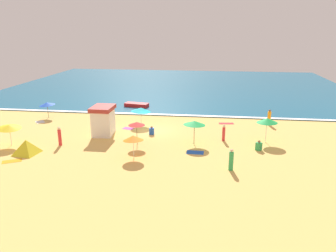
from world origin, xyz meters
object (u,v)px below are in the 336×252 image
Objects in this scene: beach_umbrella_1 at (47,104)px; beach_umbrella_6 at (141,110)px; beach_umbrella_5 at (9,127)px; beachgoer_5 at (259,146)px; beach_umbrella_3 at (137,124)px; beach_tent at (26,147)px; beach_umbrella_2 at (194,123)px; beachgoer_2 at (224,133)px; lifeguard_cabana at (103,120)px; beachgoer_0 at (269,118)px; small_boat_0 at (137,105)px; beachgoer_1 at (152,131)px; beach_umbrella_4 at (267,120)px; beach_umbrella_0 at (133,138)px; beachgoer_3 at (231,160)px; beachgoer_4 at (60,136)px.

beach_umbrella_1 is 0.91× the size of beach_umbrella_6.
beachgoer_5 is (22.44, 1.67, -1.39)m from beach_umbrella_5.
beach_tent is at bearing -158.68° from beach_umbrella_3.
beach_umbrella_2 reaches higher than beachgoer_2.
lifeguard_cabana is at bearing 50.92° from beach_tent.
beach_tent is 24.93m from beachgoer_0.
small_boat_0 is at bearing 132.46° from beachgoer_2.
beachgoer_5 reaches higher than beachgoer_1.
beachgoer_2 is at bearing -1.79° from lifeguard_cabana.
beach_umbrella_2 is 0.86× the size of small_boat_0.
beach_umbrella_4 reaches higher than beach_umbrella_6.
beach_umbrella_0 is at bearing -145.17° from beachgoer_2.
beach_umbrella_4 is at bearing 25.08° from beach_umbrella_0.
beach_umbrella_4 is (11.89, 2.28, 0.11)m from beach_umbrella_3.
beach_umbrella_3 reaches higher than beachgoer_2.
beachgoer_3 is (7.52, -7.78, 0.44)m from beachgoer_1.
beachgoer_5 is 0.28× the size of small_boat_0.
beachgoer_3 is at bearing -110.52° from beachgoer_0.
beach_umbrella_0 reaches higher than beachgoer_4.
beach_umbrella_6 is (-6.17, 5.39, -0.27)m from beach_umbrella_2.
beach_umbrella_2 is at bearing -21.36° from beach_umbrella_1.
beachgoer_4 is at bearing -170.63° from beach_umbrella_2.
beach_umbrella_1 is at bearing -144.86° from small_boat_0.
lifeguard_cabana reaches higher than beachgoer_3.
lifeguard_cabana is 3.42× the size of beachgoer_1.
beachgoer_3 is 22.39m from small_boat_0.
beach_tent is (-9.30, -0.38, -1.09)m from beach_umbrella_0.
beachgoer_3 is at bearing -117.54° from beach_umbrella_4.
beachgoer_2 is (-3.93, -0.12, -1.35)m from beach_umbrella_4.
lifeguard_cabana is 14.25m from beachgoer_3.
small_boat_0 is (-8.57, 13.61, -1.69)m from beach_umbrella_2.
beach_umbrella_3 is 8.33m from beachgoer_2.
beach_umbrella_4 is at bearing 11.58° from beach_umbrella_2.
beach_umbrella_2 is 3.27m from beachgoer_2.
beach_umbrella_0 is 0.81× the size of beach_umbrella_2.
beach_umbrella_4 is 19.63m from small_boat_0.
small_boat_0 is (-4.15, 11.32, -0.02)m from beachgoer_1.
beachgoer_3 is at bearing -45.98° from beachgoer_1.
small_boat_0 is at bearing 76.94° from beachgoer_4.
beachgoer_5 is 20.39m from small_boat_0.
beach_umbrella_5 reaches higher than beachgoer_0.
beach_umbrella_3 reaches higher than beachgoer_4.
beachgoer_5 reaches higher than small_boat_0.
beach_umbrella_6 is at bearing 50.89° from beachgoer_4.
beachgoer_2 is at bearing 93.02° from beachgoer_3.
beach_umbrella_0 is at bearing -154.92° from beach_umbrella_4.
beachgoer_4 is (-6.98, -1.10, -1.16)m from beach_umbrella_3.
beach_umbrella_2 is 3.37× the size of beachgoer_1.
beach_umbrella_1 reaches higher than beachgoer_0.
beach_umbrella_0 is 9.49m from beach_umbrella_6.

